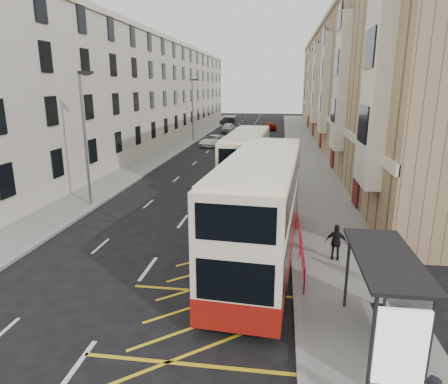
# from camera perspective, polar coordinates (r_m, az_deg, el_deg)

# --- Properties ---
(ground) EXTENTS (200.00, 200.00, 0.00)m
(ground) POSITION_cam_1_polar(r_m,az_deg,el_deg) (13.85, -16.29, -17.64)
(ground) COLOR black
(ground) RESTS_ON ground
(pavement_right) EXTENTS (4.00, 120.00, 0.15)m
(pavement_right) POSITION_cam_1_polar(r_m,az_deg,el_deg) (41.26, 11.82, 4.53)
(pavement_right) COLOR slate
(pavement_right) RESTS_ON ground
(pavement_left) EXTENTS (3.00, 120.00, 0.15)m
(pavement_left) POSITION_cam_1_polar(r_m,az_deg,el_deg) (43.10, -9.27, 5.09)
(pavement_left) COLOR slate
(pavement_left) RESTS_ON ground
(kerb_right) EXTENTS (0.25, 120.00, 0.15)m
(kerb_right) POSITION_cam_1_polar(r_m,az_deg,el_deg) (41.18, 9.04, 4.64)
(kerb_right) COLOR gray
(kerb_right) RESTS_ON ground
(kerb_left) EXTENTS (0.25, 120.00, 0.15)m
(kerb_left) POSITION_cam_1_polar(r_m,az_deg,el_deg) (42.68, -7.34, 5.06)
(kerb_left) COLOR gray
(kerb_left) RESTS_ON ground
(road_markings) EXTENTS (10.00, 110.00, 0.01)m
(road_markings) POSITION_cam_1_polar(r_m,az_deg,el_deg) (56.25, 2.69, 7.48)
(road_markings) COLOR silver
(road_markings) RESTS_ON ground
(terrace_right) EXTENTS (10.75, 79.00, 15.25)m
(terrace_right) POSITION_cam_1_polar(r_m,az_deg,el_deg) (56.73, 18.47, 14.43)
(terrace_right) COLOR tan
(terrace_right) RESTS_ON ground
(terrace_left) EXTENTS (9.18, 79.00, 13.25)m
(terrace_left) POSITION_cam_1_polar(r_m,az_deg,el_deg) (59.06, -10.67, 13.94)
(terrace_left) COLOR beige
(terrace_left) RESTS_ON ground
(bus_shelter) EXTENTS (1.65, 4.25, 2.70)m
(bus_shelter) POSITION_cam_1_polar(r_m,az_deg,el_deg) (11.81, 22.99, -12.41)
(bus_shelter) COLOR black
(bus_shelter) RESTS_ON pavement_right
(guard_railing) EXTENTS (0.06, 6.56, 1.01)m
(guard_railing) POSITION_cam_1_polar(r_m,az_deg,el_deg) (17.55, 10.89, -6.96)
(guard_railing) COLOR red
(guard_railing) RESTS_ON pavement_right
(street_lamp_near) EXTENTS (0.93, 0.18, 8.00)m
(street_lamp_near) POSITION_cam_1_polar(r_m,az_deg,el_deg) (25.47, -19.23, 8.08)
(street_lamp_near) COLOR slate
(street_lamp_near) RESTS_ON pavement_left
(street_lamp_far) EXTENTS (0.93, 0.18, 8.00)m
(street_lamp_far) POSITION_cam_1_polar(r_m,az_deg,el_deg) (53.86, -4.46, 12.06)
(street_lamp_far) COLOR slate
(street_lamp_far) RESTS_ON pavement_left
(double_decker_front) EXTENTS (3.53, 11.78, 4.63)m
(double_decker_front) POSITION_cam_1_polar(r_m,az_deg,el_deg) (16.64, 5.32, -2.49)
(double_decker_front) COLOR #FFEFC7
(double_decker_front) RESTS_ON ground
(double_decker_rear) EXTENTS (2.77, 10.62, 4.21)m
(double_decker_rear) POSITION_cam_1_polar(r_m,az_deg,el_deg) (28.09, 3.26, 4.31)
(double_decker_rear) COLOR #FFEFC7
(double_decker_rear) RESTS_ON ground
(pedestrian_mid) EXTENTS (0.94, 0.87, 1.54)m
(pedestrian_mid) POSITION_cam_1_polar(r_m,az_deg,el_deg) (16.06, 21.57, -9.67)
(pedestrian_mid) COLOR black
(pedestrian_mid) RESTS_ON pavement_right
(pedestrian_far) EXTENTS (0.97, 0.55, 1.57)m
(pedestrian_far) POSITION_cam_1_polar(r_m,az_deg,el_deg) (17.59, 15.75, -6.94)
(pedestrian_far) COLOR black
(pedestrian_far) RESTS_ON pavement_right
(white_van) EXTENTS (3.42, 5.31, 1.36)m
(white_van) POSITION_cam_1_polar(r_m,az_deg,el_deg) (50.22, -1.51, 7.36)
(white_van) COLOR white
(white_van) RESTS_ON ground
(car_silver) EXTENTS (1.83, 4.49, 1.53)m
(car_silver) POSITION_cam_1_polar(r_m,az_deg,el_deg) (65.13, 0.54, 9.19)
(car_silver) COLOR #B4B7BD
(car_silver) RESTS_ON ground
(car_dark) EXTENTS (2.63, 4.16, 1.30)m
(car_dark) POSITION_cam_1_polar(r_m,az_deg,el_deg) (79.30, 0.49, 10.14)
(car_dark) COLOR black
(car_dark) RESTS_ON ground
(car_red) EXTENTS (2.79, 4.73, 1.29)m
(car_red) POSITION_cam_1_polar(r_m,az_deg,el_deg) (69.26, 6.51, 9.34)
(car_red) COLOR #A70B05
(car_red) RESTS_ON ground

